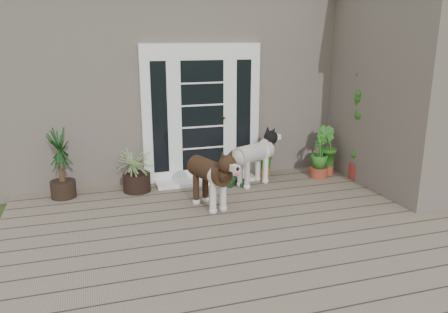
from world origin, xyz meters
name	(u,v)px	position (x,y,z in m)	size (l,w,h in m)	color
deck	(265,235)	(0.00, 0.40, 0.06)	(6.20, 4.60, 0.12)	#6B5B4C
house_main	(186,79)	(0.00, 4.65, 1.55)	(7.40, 4.00, 3.10)	#665E54
house_wing	(416,92)	(2.90, 1.50, 1.55)	(1.60, 2.40, 3.10)	#665E54
door_unit	(202,113)	(-0.20, 2.60, 1.19)	(1.90, 0.14, 2.15)	white
door_step	(206,180)	(-0.20, 2.40, 0.14)	(1.60, 0.40, 0.05)	white
brindle_dog	(209,181)	(-0.44, 1.33, 0.50)	(0.39, 0.92, 0.76)	#3D2616
white_dog	(253,161)	(0.47, 2.05, 0.49)	(0.38, 0.90, 0.75)	white
spider_plant	(136,168)	(-1.30, 2.28, 0.48)	(0.68, 0.68, 0.73)	#8DA465
yucca	(61,165)	(-2.35, 2.33, 0.61)	(0.67, 0.67, 0.98)	black
herb_a	(263,159)	(0.78, 2.40, 0.42)	(0.48, 0.48, 0.61)	#275919
herb_b	(326,157)	(1.83, 2.20, 0.42)	(0.40, 0.40, 0.60)	#1C5718
herb_c	(319,161)	(1.64, 2.09, 0.39)	(0.35, 0.35, 0.54)	#175319
sapling	(364,122)	(2.24, 1.82, 1.06)	(0.55, 0.55, 1.87)	#235217
clog_left	(242,183)	(0.29, 2.06, 0.16)	(0.12, 0.26, 0.08)	#15361B
clog_right	(232,182)	(0.14, 2.12, 0.17)	(0.16, 0.33, 0.10)	#133118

